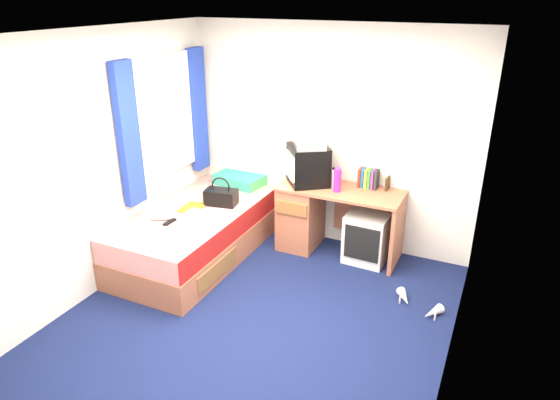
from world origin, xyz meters
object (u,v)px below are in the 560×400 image
at_px(magazine, 192,208).
at_px(colour_swatch_fan, 165,233).
at_px(desk, 316,214).
at_px(towel, 199,219).
at_px(picture_frame, 387,183).
at_px(water_bottle, 162,217).
at_px(pink_water_bottle, 337,181).
at_px(aerosol_can, 333,178).
at_px(white_heels, 418,305).
at_px(crt_tv, 308,165).
at_px(remote_control, 169,222).
at_px(pillow, 240,180).
at_px(handbag, 221,197).
at_px(storage_cube, 367,237).
at_px(vcr, 309,142).
at_px(bed, 197,234).

bearing_deg(magazine, colour_swatch_fan, -80.03).
distance_m(desk, towel, 1.32).
xyz_separation_m(desk, colour_swatch_fan, (-1.03, -1.32, 0.14)).
bearing_deg(picture_frame, water_bottle, -144.98).
bearing_deg(pink_water_bottle, aerosol_can, 127.97).
bearing_deg(pink_water_bottle, water_bottle, -146.64).
distance_m(desk, white_heels, 1.51).
height_order(crt_tv, picture_frame, crt_tv).
height_order(towel, water_bottle, towel).
xyz_separation_m(towel, remote_control, (-0.27, -0.12, -0.04)).
bearing_deg(desk, magazine, -148.28).
bearing_deg(aerosol_can, pillow, 174.41).
height_order(crt_tv, handbag, crt_tv).
relative_size(pink_water_bottle, handbag, 0.66).
bearing_deg(desk, aerosol_can, 3.82).
bearing_deg(storage_cube, aerosol_can, 176.77).
relative_size(pink_water_bottle, remote_control, 1.50).
bearing_deg(desk, vcr, 177.99).
height_order(desk, white_heels, desk).
bearing_deg(towel, magazine, 133.88).
height_order(storage_cube, towel, towel).
bearing_deg(bed, desk, 34.37).
height_order(crt_tv, aerosol_can, crt_tv).
distance_m(water_bottle, white_heels, 2.61).
xyz_separation_m(bed, desk, (1.08, 0.74, 0.14)).
bearing_deg(white_heels, water_bottle, -171.73).
distance_m(bed, aerosol_can, 1.57).
xyz_separation_m(desk, handbag, (-0.91, -0.48, 0.23)).
distance_m(aerosol_can, towel, 1.47).
bearing_deg(crt_tv, picture_frame, 65.33).
bearing_deg(picture_frame, colour_swatch_fan, -137.02).
distance_m(desk, vcr, 0.81).
bearing_deg(pillow, colour_swatch_fan, -90.01).
relative_size(vcr, remote_control, 2.68).
distance_m(pillow, colour_swatch_fan, 1.45).
bearing_deg(towel, desk, 48.52).
bearing_deg(aerosol_can, picture_frame, 17.53).
bearing_deg(water_bottle, colour_swatch_fan, -48.24).
xyz_separation_m(towel, magazine, (-0.27, 0.28, -0.04)).
distance_m(desk, aerosol_can, 0.48).
distance_m(magazine, colour_swatch_fan, 0.62).
xyz_separation_m(storage_cube, towel, (-1.47, -0.96, 0.32)).
height_order(magazine, water_bottle, water_bottle).
height_order(pillow, towel, pillow).
xyz_separation_m(crt_tv, colour_swatch_fan, (-0.92, -1.32, -0.41)).
distance_m(desk, handbag, 1.06).
bearing_deg(picture_frame, pillow, -176.01).
bearing_deg(bed, white_heels, 0.65).
bearing_deg(pillow, picture_frame, 1.71).
xyz_separation_m(desk, magazine, (-1.14, -0.70, 0.14)).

